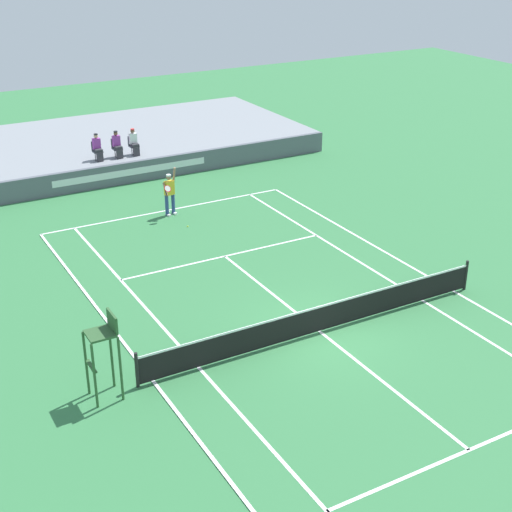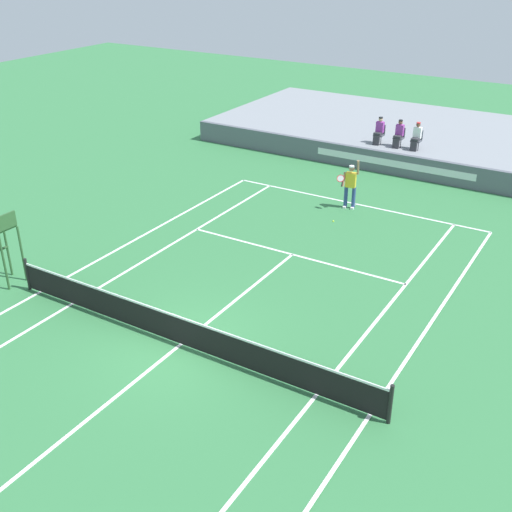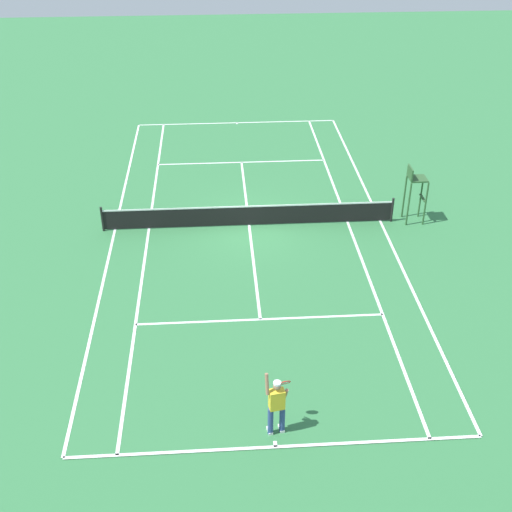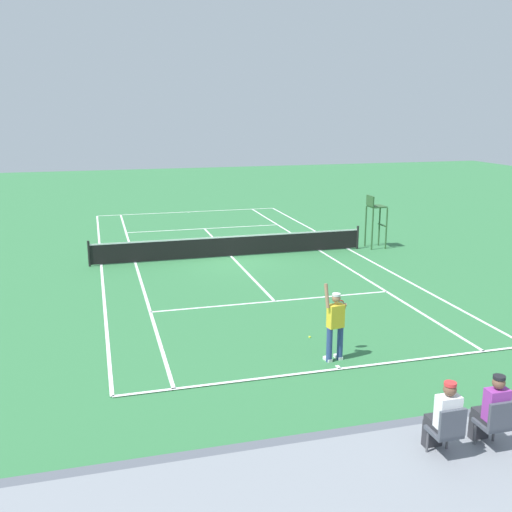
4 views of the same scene
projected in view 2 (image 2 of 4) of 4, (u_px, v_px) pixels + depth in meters
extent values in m
plane|color=#337542|center=(181.00, 345.00, 17.29)|extent=(80.00, 80.00, 0.00)
cube|color=#337542|center=(181.00, 345.00, 17.28)|extent=(10.98, 23.78, 0.02)
cube|color=white|center=(355.00, 204.00, 26.35)|extent=(10.98, 0.10, 0.01)
cube|color=white|center=(40.00, 292.00, 19.82)|extent=(0.10, 23.78, 0.01)
cube|color=white|center=(370.00, 415.00, 14.73)|extent=(0.10, 23.78, 0.01)
cube|color=white|center=(72.00, 304.00, 19.18)|extent=(0.10, 23.78, 0.01)
cube|color=white|center=(316.00, 395.00, 15.37)|extent=(0.10, 23.78, 0.01)
cube|color=white|center=(292.00, 254.00, 22.16)|extent=(8.22, 0.10, 0.01)
cube|color=white|center=(181.00, 345.00, 17.28)|extent=(0.10, 12.80, 0.01)
cube|color=white|center=(354.00, 205.00, 26.28)|extent=(0.10, 0.20, 0.01)
cylinder|color=black|center=(27.00, 274.00, 19.80)|extent=(0.10, 0.10, 1.07)
cylinder|color=black|center=(390.00, 404.00, 14.29)|extent=(0.10, 0.10, 1.07)
cube|color=black|center=(180.00, 330.00, 17.07)|extent=(11.78, 0.02, 0.84)
cube|color=white|center=(179.00, 317.00, 16.88)|extent=(11.78, 0.03, 0.06)
cube|color=#565B66|center=(393.00, 164.00, 29.43)|extent=(21.82, 0.24, 1.03)
cube|color=silver|center=(392.00, 163.00, 29.32)|extent=(7.64, 0.01, 0.32)
cube|color=gray|center=(427.00, 137.00, 33.29)|extent=(21.82, 9.87, 1.03)
cube|color=#474C56|center=(379.00, 135.00, 30.38)|extent=(0.44, 0.44, 0.06)
cube|color=#474C56|center=(381.00, 129.00, 30.42)|extent=(0.44, 0.06, 0.44)
cylinder|color=#4C4C51|center=(381.00, 141.00, 30.28)|extent=(0.04, 0.04, 0.38)
cylinder|color=#4C4C51|center=(374.00, 140.00, 30.45)|extent=(0.04, 0.04, 0.38)
cube|color=#2D2D33|center=(378.00, 134.00, 30.27)|extent=(0.34, 0.44, 0.16)
cube|color=#2D2D33|center=(376.00, 140.00, 30.24)|extent=(0.30, 0.14, 0.44)
cube|color=purple|center=(380.00, 127.00, 30.26)|extent=(0.36, 0.22, 0.52)
sphere|color=tan|center=(381.00, 119.00, 30.09)|extent=(0.20, 0.20, 0.20)
cylinder|color=black|center=(381.00, 118.00, 30.05)|extent=(0.19, 0.19, 0.05)
cube|color=#474C56|center=(399.00, 138.00, 29.93)|extent=(0.44, 0.44, 0.06)
cube|color=#474C56|center=(401.00, 132.00, 29.97)|extent=(0.44, 0.06, 0.44)
cylinder|color=#4C4C51|center=(401.00, 144.00, 29.83)|extent=(0.04, 0.04, 0.38)
cylinder|color=#4C4C51|center=(393.00, 143.00, 29.99)|extent=(0.04, 0.04, 0.38)
cube|color=#2D2D33|center=(398.00, 137.00, 29.81)|extent=(0.34, 0.44, 0.16)
cube|color=#2D2D33|center=(396.00, 144.00, 29.78)|extent=(0.30, 0.14, 0.44)
cube|color=purple|center=(400.00, 130.00, 29.81)|extent=(0.36, 0.22, 0.52)
sphere|color=brown|center=(401.00, 122.00, 29.64)|extent=(0.20, 0.20, 0.20)
cylinder|color=black|center=(401.00, 120.00, 29.60)|extent=(0.19, 0.19, 0.05)
cube|color=#474C56|center=(416.00, 141.00, 29.53)|extent=(0.44, 0.44, 0.06)
cube|color=#474C56|center=(418.00, 134.00, 29.57)|extent=(0.44, 0.06, 0.44)
cylinder|color=#4C4C51|center=(418.00, 147.00, 29.43)|extent=(0.04, 0.04, 0.38)
cylinder|color=#4C4C51|center=(411.00, 146.00, 29.60)|extent=(0.04, 0.04, 0.38)
cube|color=#2D2D33|center=(416.00, 140.00, 29.42)|extent=(0.34, 0.44, 0.16)
cube|color=#2D2D33|center=(414.00, 146.00, 29.39)|extent=(0.30, 0.14, 0.44)
cube|color=white|center=(417.00, 133.00, 29.41)|extent=(0.36, 0.22, 0.52)
sphere|color=brown|center=(418.00, 125.00, 29.24)|extent=(0.20, 0.20, 0.20)
cylinder|color=red|center=(419.00, 123.00, 29.20)|extent=(0.19, 0.19, 0.05)
cylinder|color=navy|center=(353.00, 198.00, 25.74)|extent=(0.15, 0.15, 0.92)
cylinder|color=navy|center=(346.00, 197.00, 25.85)|extent=(0.15, 0.15, 0.92)
cube|color=white|center=(352.00, 208.00, 25.88)|extent=(0.17, 0.30, 0.10)
cube|color=white|center=(345.00, 207.00, 25.98)|extent=(0.17, 0.30, 0.10)
cube|color=yellow|center=(351.00, 180.00, 25.45)|extent=(0.44, 0.31, 0.60)
sphere|color=#A37556|center=(352.00, 169.00, 25.24)|extent=(0.22, 0.22, 0.22)
cylinder|color=white|center=(352.00, 166.00, 25.20)|extent=(0.21, 0.21, 0.06)
cylinder|color=#A37556|center=(358.00, 167.00, 25.09)|extent=(0.13, 0.23, 0.61)
cylinder|color=#A37556|center=(344.00, 179.00, 25.44)|extent=(0.15, 0.34, 0.56)
cylinder|color=black|center=(342.00, 183.00, 25.41)|extent=(0.07, 0.19, 0.25)
torus|color=red|center=(341.00, 178.00, 25.16)|extent=(0.33, 0.25, 0.26)
cylinder|color=silver|center=(341.00, 178.00, 25.16)|extent=(0.29, 0.21, 0.22)
sphere|color=#D1E533|center=(333.00, 221.00, 24.71)|extent=(0.07, 0.07, 0.07)
cylinder|color=#2D562D|center=(7.00, 249.00, 20.46)|extent=(0.07, 0.07, 1.90)
cylinder|color=#2D562D|center=(4.00, 262.00, 19.60)|extent=(0.07, 0.07, 1.90)
cylinder|color=#2D562D|center=(22.00, 254.00, 20.14)|extent=(0.07, 0.07, 1.90)
cube|color=#2D562D|center=(0.00, 227.00, 19.59)|extent=(0.70, 0.70, 0.06)
cube|color=#2D562D|center=(6.00, 221.00, 19.31)|extent=(0.06, 0.70, 0.48)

